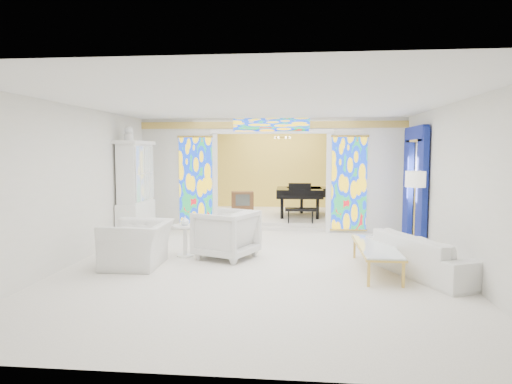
# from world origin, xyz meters

# --- Properties ---
(floor) EXTENTS (12.00, 12.00, 0.00)m
(floor) POSITION_xyz_m (0.00, 0.00, 0.00)
(floor) COLOR white
(floor) RESTS_ON ground
(ceiling) EXTENTS (7.00, 12.00, 0.02)m
(ceiling) POSITION_xyz_m (0.00, 0.00, 3.00)
(ceiling) COLOR white
(ceiling) RESTS_ON wall_back
(wall_back) EXTENTS (7.00, 0.02, 3.00)m
(wall_back) POSITION_xyz_m (0.00, 6.00, 1.50)
(wall_back) COLOR silver
(wall_back) RESTS_ON floor
(wall_front) EXTENTS (7.00, 0.02, 3.00)m
(wall_front) POSITION_xyz_m (0.00, -6.00, 1.50)
(wall_front) COLOR silver
(wall_front) RESTS_ON floor
(wall_left) EXTENTS (0.02, 12.00, 3.00)m
(wall_left) POSITION_xyz_m (-3.50, 0.00, 1.50)
(wall_left) COLOR silver
(wall_left) RESTS_ON floor
(wall_right) EXTENTS (0.02, 12.00, 3.00)m
(wall_right) POSITION_xyz_m (3.50, 0.00, 1.50)
(wall_right) COLOR silver
(wall_right) RESTS_ON floor
(partition_wall) EXTENTS (7.00, 0.22, 3.00)m
(partition_wall) POSITION_xyz_m (0.00, 2.00, 1.65)
(partition_wall) COLOR silver
(partition_wall) RESTS_ON floor
(stained_glass_left) EXTENTS (0.90, 0.04, 2.40)m
(stained_glass_left) POSITION_xyz_m (-2.03, 1.89, 1.30)
(stained_glass_left) COLOR gold
(stained_glass_left) RESTS_ON partition_wall
(stained_glass_right) EXTENTS (0.90, 0.04, 2.40)m
(stained_glass_right) POSITION_xyz_m (2.03, 1.89, 1.30)
(stained_glass_right) COLOR gold
(stained_glass_right) RESTS_ON partition_wall
(stained_glass_transom) EXTENTS (2.00, 0.04, 0.34)m
(stained_glass_transom) POSITION_xyz_m (0.00, 1.89, 2.82)
(stained_glass_transom) COLOR gold
(stained_glass_transom) RESTS_ON partition_wall
(alcove_platform) EXTENTS (6.80, 3.80, 0.18)m
(alcove_platform) POSITION_xyz_m (0.00, 4.10, 0.09)
(alcove_platform) COLOR white
(alcove_platform) RESTS_ON floor
(gold_curtain_back) EXTENTS (6.70, 0.10, 2.90)m
(gold_curtain_back) POSITION_xyz_m (0.00, 5.88, 1.50)
(gold_curtain_back) COLOR #E2C94E
(gold_curtain_back) RESTS_ON wall_back
(chandelier) EXTENTS (0.48, 0.48, 0.30)m
(chandelier) POSITION_xyz_m (0.20, 4.00, 2.55)
(chandelier) COLOR gold
(chandelier) RESTS_ON ceiling
(blue_drapes) EXTENTS (0.14, 1.85, 2.65)m
(blue_drapes) POSITION_xyz_m (3.40, 0.70, 1.58)
(blue_drapes) COLOR navy
(blue_drapes) RESTS_ON wall_right
(china_cabinet) EXTENTS (0.56, 1.46, 2.72)m
(china_cabinet) POSITION_xyz_m (-3.22, 0.60, 1.17)
(china_cabinet) COLOR white
(china_cabinet) RESTS_ON floor
(armchair_left) EXTENTS (1.15, 1.30, 0.82)m
(armchair_left) POSITION_xyz_m (-2.23, -2.00, 0.41)
(armchair_left) COLOR silver
(armchair_left) RESTS_ON floor
(armchair_right) EXTENTS (1.39, 1.38, 0.97)m
(armchair_right) POSITION_xyz_m (-0.69, -1.21, 0.49)
(armchair_right) COLOR white
(armchair_right) RESTS_ON floor
(sofa) EXTENTS (1.83, 2.56, 0.70)m
(sofa) POSITION_xyz_m (2.95, -2.08, 0.35)
(sofa) COLOR white
(sofa) RESTS_ON floor
(side_table) EXTENTS (0.65, 0.65, 0.64)m
(side_table) POSITION_xyz_m (-1.54, -1.16, 0.42)
(side_table) COLOR white
(side_table) RESTS_ON floor
(vase) EXTENTS (0.21, 0.21, 0.18)m
(vase) POSITION_xyz_m (-1.54, -1.16, 0.74)
(vase) COLOR silver
(vase) RESTS_ON side_table
(coffee_table) EXTENTS (0.65, 2.09, 0.47)m
(coffee_table) POSITION_xyz_m (2.14, -1.93, 0.43)
(coffee_table) COLOR white
(coffee_table) RESTS_ON floor
(floor_lamp) EXTENTS (0.54, 0.54, 1.72)m
(floor_lamp) POSITION_xyz_m (3.19, -0.22, 1.46)
(floor_lamp) COLOR gold
(floor_lamp) RESTS_ON floor
(grand_piano) EXTENTS (1.66, 2.60, 1.03)m
(grand_piano) POSITION_xyz_m (0.85, 3.77, 0.88)
(grand_piano) COLOR black
(grand_piano) RESTS_ON alcove_platform
(tv_console) EXTENTS (0.71, 0.55, 0.75)m
(tv_console) POSITION_xyz_m (-0.95, 3.30, 0.67)
(tv_console) COLOR brown
(tv_console) RESTS_ON alcove_platform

